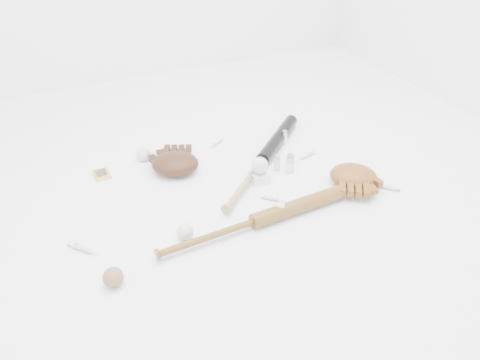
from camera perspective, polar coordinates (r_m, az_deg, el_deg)
name	(u,v)px	position (r m, az deg, el deg)	size (l,w,h in m)	color
bat_dark	(263,159)	(2.21, 2.84, 2.60)	(0.90, 0.07, 0.07)	black
bat_wood	(255,221)	(1.83, 1.78, -5.05)	(0.86, 0.06, 0.06)	brown
glove_dark	(175,163)	(2.17, -7.89, 2.01)	(0.26, 0.26, 0.09)	#331C0E
glove_tan	(353,176)	(2.13, 13.65, 0.52)	(0.25, 0.25, 0.09)	brown
trading_card	(102,174)	(2.24, -16.51, 0.65)	(0.07, 0.10, 0.01)	gold
pedestal	(259,177)	(2.10, 2.39, 0.40)	(0.08, 0.08, 0.04)	white
baseball_on_pedestal	(260,166)	(2.07, 2.43, 1.77)	(0.08, 0.08, 0.08)	silver
baseball_left	(185,232)	(1.80, -6.71, -6.26)	(0.07, 0.07, 0.07)	silver
baseball_upper	(144,154)	(2.29, -11.67, 3.10)	(0.07, 0.07, 0.07)	silver
baseball_mid	(280,210)	(1.89, 4.93, -3.70)	(0.07, 0.07, 0.07)	silver
baseball_aged	(113,277)	(1.66, -15.22, -11.37)	(0.07, 0.07, 0.07)	#885E41
syringe_0	(83,249)	(1.84, -18.59, -7.96)	(0.16, 0.03, 0.02)	#ADBCC6
syringe_1	(270,198)	(1.99, 3.66, -2.23)	(0.14, 0.02, 0.02)	#ADBCC6
syringe_2	(218,142)	(2.40, -2.68, 4.64)	(0.13, 0.02, 0.02)	#ADBCC6
syringe_3	(389,188)	(2.15, 17.75, -0.91)	(0.15, 0.03, 0.02)	#ADBCC6
syringe_4	(306,156)	(2.30, 8.09, 2.93)	(0.13, 0.02, 0.02)	#ADBCC6
vial_0	(277,137)	(2.40, 4.50, 5.24)	(0.02, 0.02, 0.06)	silver
vial_1	(284,137)	(2.39, 5.42, 5.23)	(0.03, 0.03, 0.07)	silver
vial_2	(277,163)	(2.17, 4.54, 2.08)	(0.03, 0.03, 0.08)	silver
vial_3	(290,163)	(2.16, 6.13, 2.02)	(0.04, 0.04, 0.09)	silver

